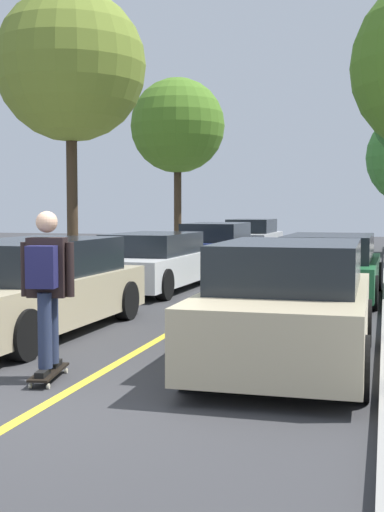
% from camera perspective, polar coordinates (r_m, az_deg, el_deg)
% --- Properties ---
extents(ground, '(80.00, 80.00, 0.00)m').
position_cam_1_polar(ground, '(6.95, -11.31, -11.57)').
color(ground, '#353538').
extents(center_line, '(0.12, 39.20, 0.01)m').
position_cam_1_polar(center_line, '(10.58, -1.40, -6.09)').
color(center_line, gold).
rests_on(center_line, ground).
extents(parked_car_left_nearest, '(2.06, 4.70, 1.38)m').
position_cam_1_polar(parked_car_left_nearest, '(10.46, -13.25, -2.49)').
color(parked_car_left_nearest, '#BCAD89').
rests_on(parked_car_left_nearest, ground).
extents(parked_car_left_near, '(2.00, 4.65, 1.29)m').
position_cam_1_polar(parked_car_left_near, '(15.62, -3.21, -0.51)').
color(parked_car_left_near, white).
rests_on(parked_car_left_near, ground).
extents(parked_car_left_far, '(2.02, 4.45, 1.39)m').
position_cam_1_polar(parked_car_left_far, '(21.47, 2.06, 0.87)').
color(parked_car_left_far, navy).
rests_on(parked_car_left_far, ground).
extents(parked_car_left_farthest, '(1.93, 4.39, 1.41)m').
position_cam_1_polar(parked_car_left_farthest, '(27.14, 4.94, 1.50)').
color(parked_car_left_farthest, '#B7B7BC').
rests_on(parked_car_left_farthest, ground).
extents(parked_car_right_nearest, '(1.93, 4.10, 1.46)m').
position_cam_1_polar(parked_car_right_nearest, '(8.23, 7.99, -4.08)').
color(parked_car_right_nearest, '#BCAD89').
rests_on(parked_car_right_nearest, ground).
extents(parked_car_right_near, '(2.04, 4.54, 1.31)m').
position_cam_1_polar(parked_car_right_near, '(14.44, 11.31, -0.89)').
color(parked_car_right_near, '#1E5B33').
rests_on(parked_car_right_near, ground).
extents(street_tree_left_nearest, '(3.57, 3.57, 6.85)m').
position_cam_1_polar(street_tree_left_nearest, '(17.16, -9.98, 15.14)').
color(street_tree_left_nearest, '#3D2D1E').
rests_on(street_tree_left_nearest, sidewalk_left).
extents(street_tree_left_near, '(3.37, 3.37, 6.34)m').
position_cam_1_polar(street_tree_left_near, '(25.16, -1.20, 10.66)').
color(street_tree_left_near, '#3D2D1E').
rests_on(street_tree_left_near, sidewalk_left).
extents(skateboard, '(0.37, 0.87, 0.10)m').
position_cam_1_polar(skateboard, '(7.69, -11.71, -9.38)').
color(skateboard, black).
rests_on(skateboard, ground).
extents(skateboarder, '(0.59, 0.71, 1.72)m').
position_cam_1_polar(skateboarder, '(7.49, -11.89, -2.08)').
color(skateboarder, black).
rests_on(skateboarder, skateboard).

